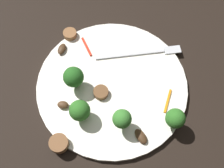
{
  "coord_description": "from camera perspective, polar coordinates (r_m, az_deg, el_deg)",
  "views": [
    {
      "loc": [
        -0.01,
        -0.24,
        0.5
      ],
      "look_at": [
        0.0,
        0.0,
        0.01
      ],
      "focal_mm": 43.7,
      "sensor_mm": 36.0,
      "label": 1
    }
  ],
  "objects": [
    {
      "name": "sausage_slice_0",
      "position": [
        0.52,
        -2.33,
        -1.76
      ],
      "size": [
        0.03,
        0.03,
        0.01
      ],
      "primitive_type": "cylinder",
      "rotation": [
        0.0,
        0.0,
        1.61
      ],
      "color": "brown",
      "rests_on": "plate"
    },
    {
      "name": "broccoli_floret_3",
      "position": [
        0.49,
        13.1,
        -7.05
      ],
      "size": [
        0.04,
        0.04,
        0.05
      ],
      "color": "#347525",
      "rests_on": "plate"
    },
    {
      "name": "fork",
      "position": [
        0.58,
        6.92,
        6.48
      ],
      "size": [
        0.18,
        0.03,
        0.0
      ],
      "rotation": [
        0.0,
        0.0,
        0.09
      ],
      "color": "silver",
      "rests_on": "plate"
    },
    {
      "name": "sausage_slice_2",
      "position": [
        0.5,
        -11.04,
        -12.1
      ],
      "size": [
        0.04,
        0.04,
        0.02
      ],
      "primitive_type": "cylinder",
      "rotation": [
        0.0,
        0.0,
        1.65
      ],
      "color": "brown",
      "rests_on": "plate"
    },
    {
      "name": "broccoli_floret_1",
      "position": [
        0.51,
        -8.06,
        1.21
      ],
      "size": [
        0.04,
        0.04,
        0.06
      ],
      "color": "#296420",
      "rests_on": "plate"
    },
    {
      "name": "plate",
      "position": [
        0.54,
        0.0,
        -0.28
      ],
      "size": [
        0.3,
        0.3,
        0.01
      ],
      "primitive_type": "cylinder",
      "color": "white",
      "rests_on": "ground_plane"
    },
    {
      "name": "sausage_slice_1",
      "position": [
        0.6,
        -8.79,
        10.3
      ],
      "size": [
        0.03,
        0.03,
        0.01
      ],
      "primitive_type": "cylinder",
      "rotation": [
        0.0,
        0.0,
        1.54
      ],
      "color": "brown",
      "rests_on": "plate"
    },
    {
      "name": "broccoli_floret_0",
      "position": [
        0.47,
        2.11,
        -7.36
      ],
      "size": [
        0.03,
        0.03,
        0.05
      ],
      "color": "#408630",
      "rests_on": "plate"
    },
    {
      "name": "pepper_strip_1",
      "position": [
        0.53,
        11.56,
        -3.47
      ],
      "size": [
        0.02,
        0.05,
        0.0
      ],
      "primitive_type": "cube",
      "rotation": [
        0.0,
        0.0,
        4.35
      ],
      "color": "orange",
      "rests_on": "plate"
    },
    {
      "name": "pepper_strip_0",
      "position": [
        0.58,
        -5.35,
        7.79
      ],
      "size": [
        0.02,
        0.05,
        0.0
      ],
      "primitive_type": "cube",
      "rotation": [
        0.0,
        0.0,
        5.1
      ],
      "color": "red",
      "rests_on": "plate"
    },
    {
      "name": "broccoli_floret_2",
      "position": [
        0.49,
        -6.78,
        -5.53
      ],
      "size": [
        0.04,
        0.04,
        0.05
      ],
      "color": "#347525",
      "rests_on": "plate"
    },
    {
      "name": "mushroom_0",
      "position": [
        0.58,
        -10.45,
        7.22
      ],
      "size": [
        0.02,
        0.03,
        0.01
      ],
      "primitive_type": "ellipsoid",
      "rotation": [
        0.0,
        0.0,
        1.26
      ],
      "color": "#422B19",
      "rests_on": "plate"
    },
    {
      "name": "mushroom_2",
      "position": [
        0.52,
        -10.23,
        -4.32
      ],
      "size": [
        0.02,
        0.02,
        0.01
      ],
      "primitive_type": "ellipsoid",
      "rotation": [
        0.0,
        0.0,
        2.97
      ],
      "color": "#4C331E",
      "rests_on": "plate"
    },
    {
      "name": "ground_plane",
      "position": [
        0.55,
        0.0,
        -0.55
      ],
      "size": [
        1.4,
        1.4,
        0.0
      ],
      "primitive_type": "plane",
      "color": "black"
    },
    {
      "name": "mushroom_1",
      "position": [
        0.5,
        6.06,
        -10.84
      ],
      "size": [
        0.03,
        0.03,
        0.01
      ],
      "primitive_type": "ellipsoid",
      "rotation": [
        0.0,
        0.0,
        5.25
      ],
      "color": "#422B19",
      "rests_on": "plate"
    }
  ]
}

